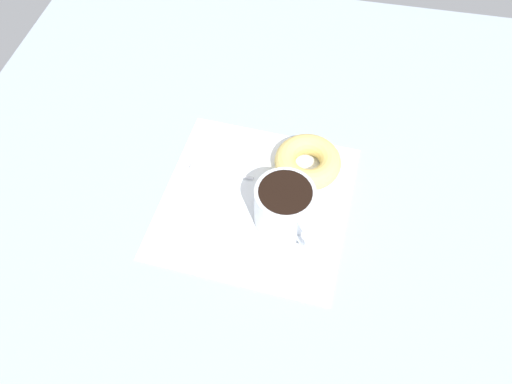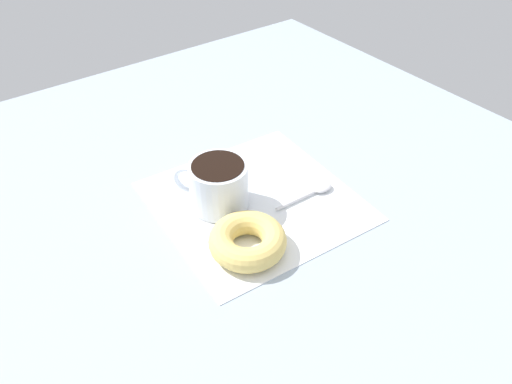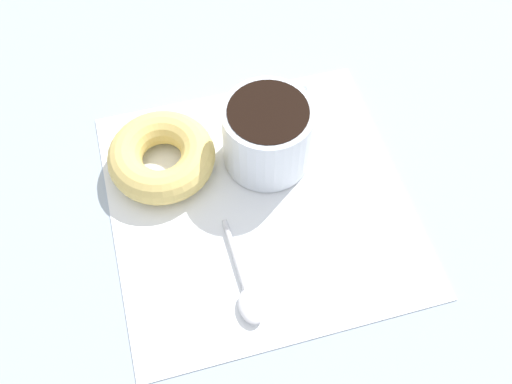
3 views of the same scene
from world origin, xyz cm
name	(u,v)px [view 1 (image 1 of 3)]	position (x,y,z in cm)	size (l,w,h in cm)	color
ground_plane	(269,207)	(0.00, 0.00, -1.00)	(120.00, 120.00, 2.00)	#99A8B7
napkin	(256,199)	(0.36, 2.26, 0.15)	(31.08, 31.08, 0.30)	white
coffee_cup	(285,206)	(-2.81, -2.99, 4.39)	(11.24, 9.91, 7.89)	silver
donut	(308,162)	(8.50, -5.29, 2.14)	(11.57, 11.57, 3.69)	#E5C66B
spoon	(207,169)	(4.53, 11.84, 0.71)	(2.52, 11.58, 0.90)	silver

